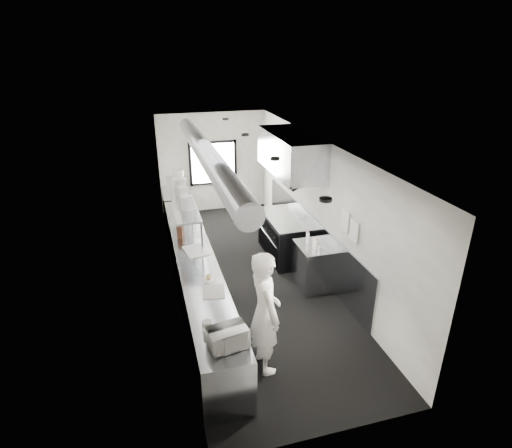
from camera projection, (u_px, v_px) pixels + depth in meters
floor at (249, 276)px, 8.74m from camera, size 3.00×8.00×0.01m
ceiling at (248, 144)px, 7.62m from camera, size 3.00×8.00×0.01m
wall_back at (213, 163)px, 11.71m from camera, size 3.00×0.02×2.80m
wall_front at (338, 346)px, 4.65m from camera, size 3.00×0.02×2.80m
wall_left at (172, 223)px, 7.81m from camera, size 0.02×8.00×2.80m
wall_right at (319, 207)px, 8.55m from camera, size 0.02×8.00×2.80m
wall_cladding at (310, 238)px, 9.15m from camera, size 0.03×5.50×1.10m
hvac_duct at (207, 155)px, 7.90m from camera, size 0.40×6.40×0.40m
service_window at (213, 163)px, 11.68m from camera, size 1.36×0.05×1.25m
exhaust_hood at (290, 153)px, 8.67m from camera, size 0.81×2.20×0.88m
prep_counter at (197, 277)px, 7.84m from camera, size 0.70×6.00×0.90m
pass_shelf at (182, 197)px, 8.72m from camera, size 0.45×3.00×0.68m
range at (285, 237)px, 9.43m from camera, size 0.88×1.60×0.94m
bottle_station at (314, 266)px, 8.23m from camera, size 0.65×0.80×0.90m
far_work_table at (177, 208)px, 11.11m from camera, size 0.70×1.20×0.90m
notice_sheet_a at (345, 221)px, 7.40m from camera, size 0.02×0.28×0.38m
notice_sheet_b at (354, 231)px, 7.11m from camera, size 0.02×0.28×0.38m
line_cook at (265, 312)px, 5.96m from camera, size 0.52×0.74×1.93m
microwave at (228, 338)px, 5.33m from camera, size 0.52×0.43×0.28m
deli_tub_a at (208, 333)px, 5.57m from camera, size 0.16×0.16×0.09m
deli_tub_b at (207, 324)px, 5.72m from camera, size 0.14×0.14×0.10m
newspaper at (214, 291)px, 6.56m from camera, size 0.41×0.48×0.01m
small_plate at (209, 280)px, 6.88m from camera, size 0.24×0.24×0.02m
pastry at (209, 277)px, 6.86m from camera, size 0.10×0.10×0.10m
cutting_board at (196, 251)px, 7.84m from camera, size 0.48×0.59×0.02m
knife_block at (180, 231)px, 8.39m from camera, size 0.17×0.26×0.26m
plate_stack_a at (187, 203)px, 7.93m from camera, size 0.27×0.27×0.28m
plate_stack_b at (184, 194)px, 8.38m from camera, size 0.27×0.27×0.28m
plate_stack_c at (180, 186)px, 8.69m from camera, size 0.33×0.33×0.36m
plate_stack_d at (178, 178)px, 9.15m from camera, size 0.33×0.33×0.39m
squeeze_bottle_a at (319, 250)px, 7.69m from camera, size 0.07×0.07×0.16m
squeeze_bottle_b at (316, 245)px, 7.89m from camera, size 0.08×0.08×0.18m
squeeze_bottle_c at (314, 242)px, 7.98m from camera, size 0.07×0.07×0.19m
squeeze_bottle_d at (308, 238)px, 8.14m from camera, size 0.09×0.09×0.19m
squeeze_bottle_e at (307, 235)px, 8.30m from camera, size 0.07×0.07×0.16m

